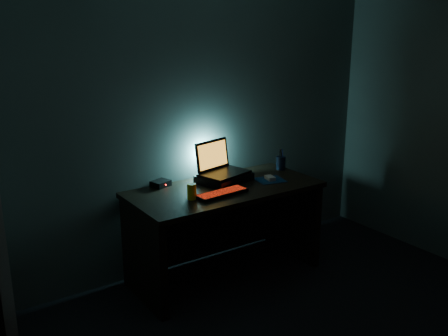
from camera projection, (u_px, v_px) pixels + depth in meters
The scene contains 10 objects.
room at pixel (412, 176), 2.43m from camera, with size 3.50×4.00×2.50m.
desk at pixel (221, 216), 3.97m from camera, with size 1.50×0.70×0.75m.
riser at pixel (224, 178), 3.99m from camera, with size 0.40×0.30×0.06m, color black.
laptop at pixel (219, 166), 4.00m from camera, with size 0.43×0.36×0.26m.
keyboard at pixel (222, 193), 3.68m from camera, with size 0.42×0.17×0.03m.
mousepad at pixel (270, 180), 4.03m from camera, with size 0.22×0.20×0.00m, color #0B254D.
mouse at pixel (270, 178), 4.03m from camera, with size 0.06×0.10×0.03m, color #A09FA5.
pen_cup at pixel (281, 163), 4.32m from camera, with size 0.08×0.08×0.11m, color black.
juice_glass at pixel (192, 192), 3.58m from camera, with size 0.07×0.07×0.11m, color yellow.
router at pixel (161, 183), 3.87m from camera, with size 0.16×0.15×0.05m.
Camera 1 is at (-2.07, -1.41, 1.96)m, focal length 40.00 mm.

